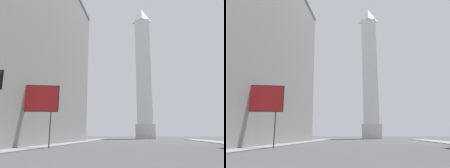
# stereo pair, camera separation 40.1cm
# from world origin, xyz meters

# --- Properties ---
(sidewalk_left) EXTENTS (5.00, 113.04, 0.15)m
(sidewalk_left) POSITION_xyz_m (-17.31, 33.91, 0.07)
(sidewalk_left) COLOR slate
(sidewalk_left) RESTS_ON ground_plane
(obelisk) EXTENTS (8.20, 8.20, 61.50)m
(obelisk) POSITION_xyz_m (0.00, 94.20, 29.29)
(obelisk) COLOR silver
(obelisk) RESTS_ON ground_plane
(billboard_sign) EXTENTS (6.41, 1.87, 9.23)m
(billboard_sign) POSITION_xyz_m (-16.34, 27.84, 7.05)
(billboard_sign) COLOR #3F3F42
(billboard_sign) RESTS_ON ground_plane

